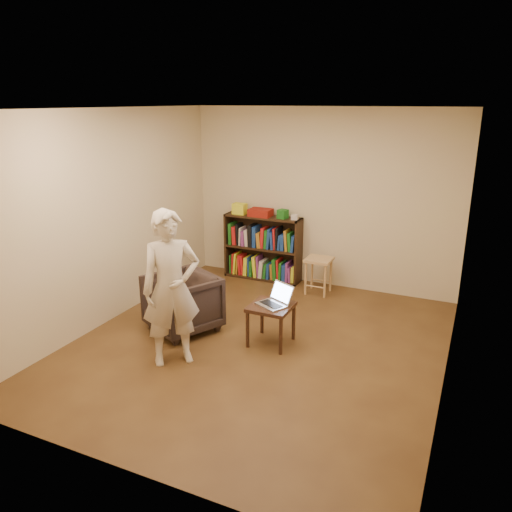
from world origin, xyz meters
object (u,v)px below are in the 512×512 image
at_px(stool, 319,265).
at_px(laptop, 276,300).
at_px(side_table, 271,312).
at_px(armchair, 182,303).
at_px(person, 171,288).
at_px(bookshelf, 263,251).

relative_size(stool, laptop, 1.21).
bearing_deg(side_table, armchair, -173.92).
bearing_deg(stool, laptop, -89.10).
relative_size(stool, person, 0.32).
bearing_deg(armchair, person, -37.19).
height_order(bookshelf, stool, bookshelf).
xyz_separation_m(stool, side_table, (-0.01, -1.73, -0.03)).
bearing_deg(stool, armchair, -121.25).
distance_m(stool, armchair, 2.16).
relative_size(laptop, person, 0.26).
relative_size(bookshelf, person, 0.72).
xyz_separation_m(armchair, side_table, (1.11, 0.12, 0.04)).
xyz_separation_m(armchair, laptop, (1.15, 0.16, 0.18)).
xyz_separation_m(laptop, person, (-0.82, -0.84, 0.30)).
distance_m(side_table, laptop, 0.15).
height_order(stool, person, person).
bearing_deg(bookshelf, side_table, -63.87).
relative_size(stool, side_table, 1.11).
relative_size(armchair, laptop, 1.77).
relative_size(side_table, laptop, 1.09).
bearing_deg(person, bookshelf, 50.18).
distance_m(stool, person, 2.68).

